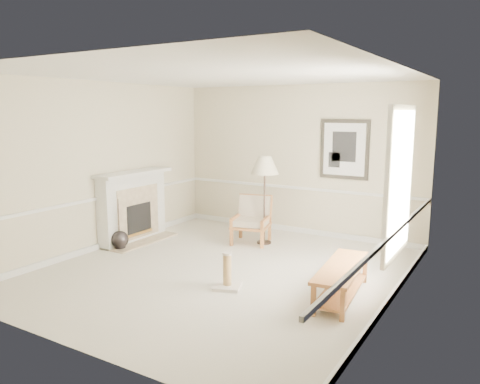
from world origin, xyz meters
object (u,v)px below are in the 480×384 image
armchair (252,217)px  floor_lamp (265,168)px  bench (342,276)px  floor_vase (120,240)px  scratching_post (227,277)px

armchair → floor_lamp: 0.97m
floor_lamp → bench: 2.92m
floor_vase → armchair: size_ratio=1.06×
armchair → bench: 2.89m
armchair → floor_lamp: bearing=-11.7°
bench → scratching_post: size_ratio=3.05×
armchair → bench: armchair is taller
scratching_post → floor_lamp: bearing=105.4°
armchair → bench: bearing=-51.0°
floor_lamp → scratching_post: bearing=-74.6°
floor_vase → armchair: bearing=43.2°
floor_vase → bench: floor_vase is taller
armchair → bench: (2.31, -1.74, -0.17)m
armchair → floor_lamp: floor_lamp is taller
bench → scratching_post: scratching_post is taller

